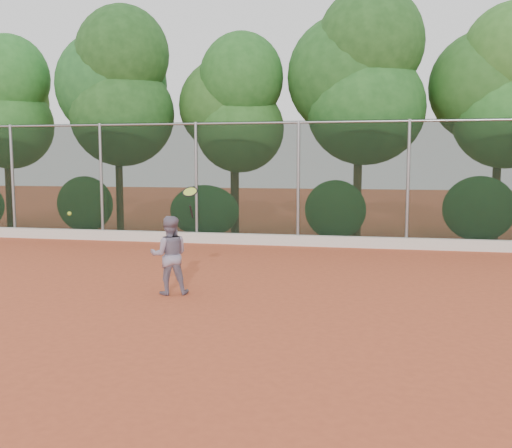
# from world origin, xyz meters

# --- Properties ---
(ground) EXTENTS (80.00, 80.00, 0.00)m
(ground) POSITION_xyz_m (0.00, 0.00, 0.00)
(ground) COLOR #BE4F2D
(ground) RESTS_ON ground
(concrete_curb) EXTENTS (24.00, 0.20, 0.30)m
(concrete_curb) POSITION_xyz_m (0.00, 6.82, 0.15)
(concrete_curb) COLOR silver
(concrete_curb) RESTS_ON ground
(tennis_player) EXTENTS (0.82, 0.73, 1.41)m
(tennis_player) POSITION_xyz_m (-1.49, 0.54, 0.71)
(tennis_player) COLOR gray
(tennis_player) RESTS_ON ground
(chainlink_fence) EXTENTS (24.09, 0.09, 3.50)m
(chainlink_fence) POSITION_xyz_m (-0.00, 7.00, 1.86)
(chainlink_fence) COLOR black
(chainlink_fence) RESTS_ON ground
(foliage_backdrop) EXTENTS (23.70, 3.63, 7.55)m
(foliage_backdrop) POSITION_xyz_m (-0.55, 8.98, 4.40)
(foliage_backdrop) COLOR #402A18
(foliage_backdrop) RESTS_ON ground
(tennis_racket) EXTENTS (0.28, 0.27, 0.56)m
(tennis_racket) POSITION_xyz_m (-1.04, 0.41, 1.81)
(tennis_racket) COLOR black
(tennis_racket) RESTS_ON ground
(tennis_ball_in_flight) EXTENTS (0.07, 0.07, 0.07)m
(tennis_ball_in_flight) POSITION_xyz_m (-3.58, 0.83, 1.39)
(tennis_ball_in_flight) COLOR #A8CA2E
(tennis_ball_in_flight) RESTS_ON ground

